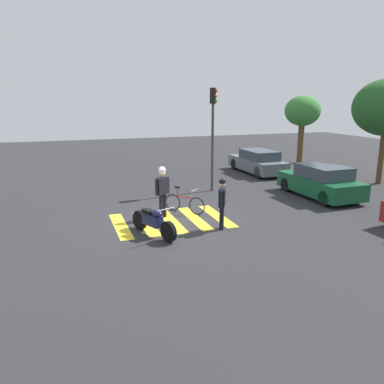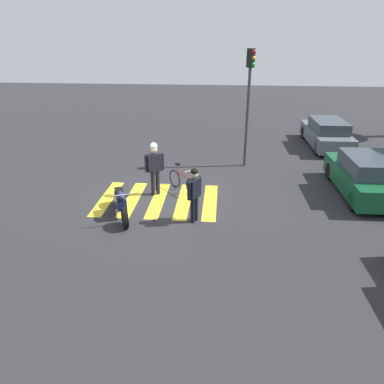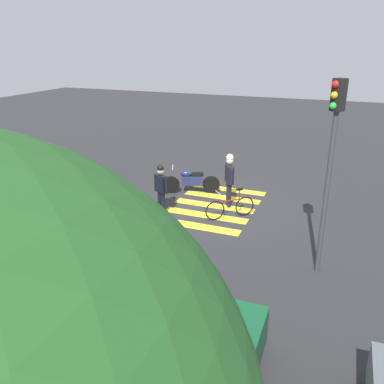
# 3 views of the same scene
# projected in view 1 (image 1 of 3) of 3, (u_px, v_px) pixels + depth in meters

# --- Properties ---
(ground_plane) EXTENTS (60.00, 60.00, 0.00)m
(ground_plane) POSITION_uv_depth(u_px,v_px,m) (171.00, 221.00, 13.65)
(ground_plane) COLOR #2B2B2D
(police_motorcycle) EXTENTS (2.08, 1.05, 1.04)m
(police_motorcycle) POSITION_uv_depth(u_px,v_px,m) (153.00, 221.00, 12.08)
(police_motorcycle) COLOR black
(police_motorcycle) RESTS_ON ground_plane
(leaning_bicycle) EXTENTS (1.32, 1.19, 0.99)m
(leaning_bicycle) POSITION_uv_depth(u_px,v_px,m) (184.00, 203.00, 14.55)
(leaning_bicycle) COLOR black
(leaning_bicycle) RESTS_ON ground_plane
(officer_on_foot) EXTENTS (0.44, 0.62, 1.91)m
(officer_on_foot) POSITION_uv_depth(u_px,v_px,m) (162.00, 188.00, 13.76)
(officer_on_foot) COLOR black
(officer_on_foot) RESTS_ON ground_plane
(officer_by_motorcycle) EXTENTS (0.59, 0.40, 1.74)m
(officer_by_motorcycle) POSITION_uv_depth(u_px,v_px,m) (222.00, 200.00, 12.55)
(officer_by_motorcycle) COLOR black
(officer_by_motorcycle) RESTS_ON ground_plane
(crosswalk_stripes) EXTENTS (2.88, 4.05, 0.01)m
(crosswalk_stripes) POSITION_uv_depth(u_px,v_px,m) (171.00, 221.00, 13.65)
(crosswalk_stripes) COLOR yellow
(crosswalk_stripes) RESTS_ON ground_plane
(car_grey_coupe) EXTENTS (4.38, 1.75, 1.38)m
(car_grey_coupe) POSITION_uv_depth(u_px,v_px,m) (258.00, 162.00, 22.32)
(car_grey_coupe) COLOR black
(car_grey_coupe) RESTS_ON ground_plane
(car_green_compact) EXTENTS (4.08, 1.86, 1.44)m
(car_green_compact) POSITION_uv_depth(u_px,v_px,m) (320.00, 182.00, 16.82)
(car_green_compact) COLOR black
(car_green_compact) RESTS_ON ground_plane
(traffic_light_pole) EXTENTS (0.34, 0.35, 4.76)m
(traffic_light_pole) POSITION_uv_depth(u_px,v_px,m) (213.00, 124.00, 17.40)
(traffic_light_pole) COLOR #38383D
(traffic_light_pole) RESTS_ON ground_plane
(street_tree_near) EXTENTS (2.36, 2.36, 4.51)m
(street_tree_near) POSITION_uv_depth(u_px,v_px,m) (303.00, 112.00, 25.31)
(street_tree_near) COLOR brown
(street_tree_near) RESTS_ON ground_plane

